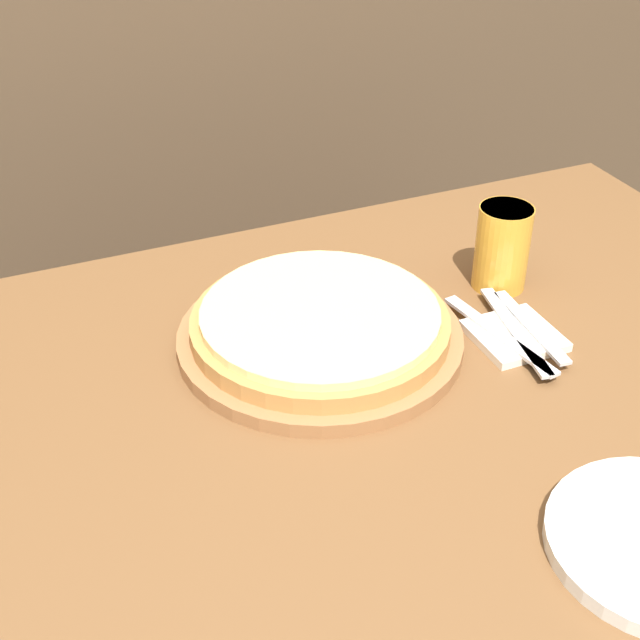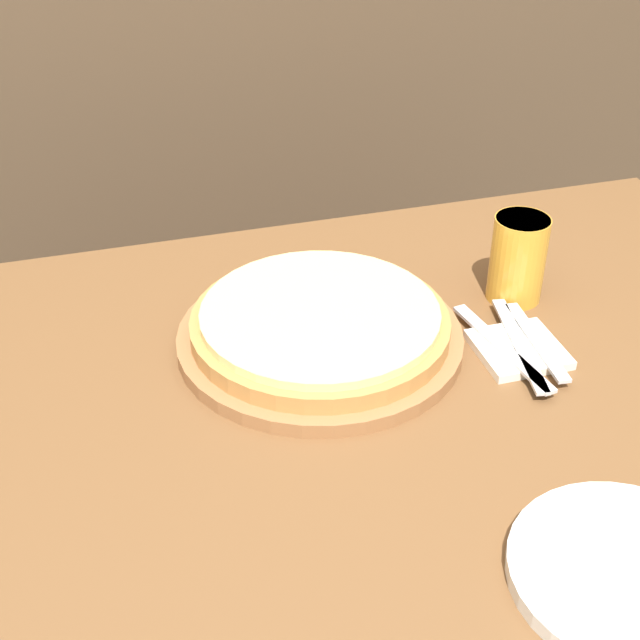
{
  "view_description": "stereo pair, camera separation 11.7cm",
  "coord_description": "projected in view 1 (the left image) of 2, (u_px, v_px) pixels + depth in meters",
  "views": [
    {
      "loc": [
        -0.4,
        -0.77,
        1.41
      ],
      "look_at": [
        -0.01,
        0.13,
        0.76
      ],
      "focal_mm": 50.0,
      "sensor_mm": 36.0,
      "label": 1
    },
    {
      "loc": [
        -0.29,
        -0.81,
        1.41
      ],
      "look_at": [
        -0.01,
        0.13,
        0.76
      ],
      "focal_mm": 50.0,
      "sensor_mm": 36.0,
      "label": 2
    }
  ],
  "objects": [
    {
      "name": "spoon",
      "position": [
        531.0,
        326.0,
        1.21
      ],
      "size": [
        0.03,
        0.18,
        0.0
      ],
      "color": "silver",
      "rests_on": "napkin_stack"
    },
    {
      "name": "dinner_knife",
      "position": [
        515.0,
        330.0,
        1.2
      ],
      "size": [
        0.06,
        0.21,
        0.0
      ],
      "color": "silver",
      "rests_on": "napkin_stack"
    },
    {
      "name": "dining_table",
      "position": [
        365.0,
        590.0,
        1.3
      ],
      "size": [
        1.39,
        0.96,
        0.72
      ],
      "color": "brown",
      "rests_on": "ground_plane"
    },
    {
      "name": "fork",
      "position": [
        499.0,
        335.0,
        1.19
      ],
      "size": [
        0.05,
        0.21,
        0.0
      ],
      "color": "silver",
      "rests_on": "napkin_stack"
    },
    {
      "name": "napkin_stack",
      "position": [
        514.0,
        336.0,
        1.21
      ],
      "size": [
        0.11,
        0.11,
        0.01
      ],
      "color": "silver",
      "rests_on": "dining_table"
    },
    {
      "name": "pizza_on_board",
      "position": [
        320.0,
        329.0,
        1.18
      ],
      "size": [
        0.38,
        0.38,
        0.06
      ],
      "color": "#99663D",
      "rests_on": "dining_table"
    },
    {
      "name": "beer_glass",
      "position": [
        503.0,
        244.0,
        1.29
      ],
      "size": [
        0.08,
        0.08,
        0.13
      ],
      "color": "gold",
      "rests_on": "dining_table"
    }
  ]
}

